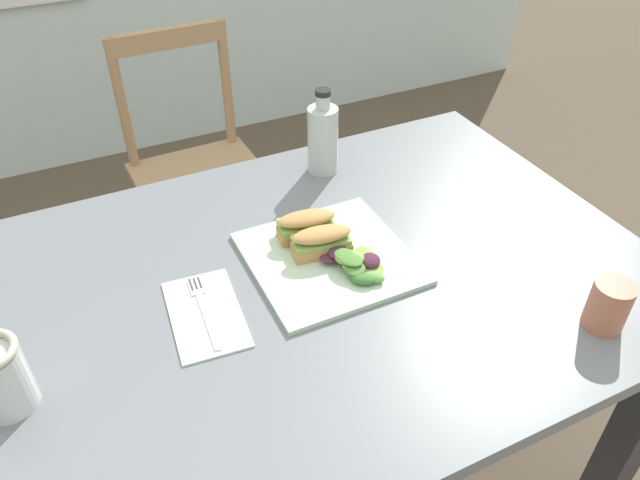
% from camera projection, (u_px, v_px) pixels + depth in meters
% --- Properties ---
extents(dining_table, '(1.25, 0.88, 0.74)m').
position_uv_depth(dining_table, '(319.00, 321.00, 1.20)').
color(dining_table, slate).
rests_on(dining_table, ground).
extents(chair_wooden_far, '(0.41, 0.41, 0.87)m').
position_uv_depth(chair_wooden_far, '(198.00, 172.00, 1.95)').
color(chair_wooden_far, tan).
rests_on(chair_wooden_far, ground).
extents(plate_lunch, '(0.30, 0.30, 0.01)m').
position_uv_depth(plate_lunch, '(329.00, 258.00, 1.15)').
color(plate_lunch, beige).
rests_on(plate_lunch, dining_table).
extents(sandwich_half_front, '(0.12, 0.07, 0.06)m').
position_uv_depth(sandwich_half_front, '(321.00, 241.00, 1.14)').
color(sandwich_half_front, tan).
rests_on(sandwich_half_front, plate_lunch).
extents(sandwich_half_back, '(0.12, 0.07, 0.06)m').
position_uv_depth(sandwich_half_back, '(306.00, 225.00, 1.18)').
color(sandwich_half_back, tan).
rests_on(sandwich_half_back, plate_lunch).
extents(salad_mixed_greens, '(0.11, 0.13, 0.03)m').
position_uv_depth(salad_mixed_greens, '(358.00, 262.00, 1.11)').
color(salad_mixed_greens, '#84A84C').
rests_on(salad_mixed_greens, plate_lunch).
extents(napkin_folded, '(0.14, 0.21, 0.00)m').
position_uv_depth(napkin_folded, '(206.00, 314.00, 1.04)').
color(napkin_folded, white).
rests_on(napkin_folded, dining_table).
extents(fork_on_napkin, '(0.03, 0.19, 0.00)m').
position_uv_depth(fork_on_napkin, '(203.00, 306.00, 1.05)').
color(fork_on_napkin, silver).
rests_on(fork_on_napkin, napkin_folded).
extents(bottle_cold_brew, '(0.07, 0.07, 0.20)m').
position_uv_depth(bottle_cold_brew, '(323.00, 142.00, 1.37)').
color(bottle_cold_brew, black).
rests_on(bottle_cold_brew, dining_table).
extents(mason_jar_iced_tea, '(0.08, 0.08, 0.12)m').
position_uv_depth(mason_jar_iced_tea, '(0.00, 380.00, 0.86)').
color(mason_jar_iced_tea, gold).
rests_on(mason_jar_iced_tea, dining_table).
extents(cup_extra_side, '(0.07, 0.07, 0.09)m').
position_uv_depth(cup_extra_side, '(608.00, 305.00, 1.00)').
color(cup_extra_side, '#B2664C').
rests_on(cup_extra_side, dining_table).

